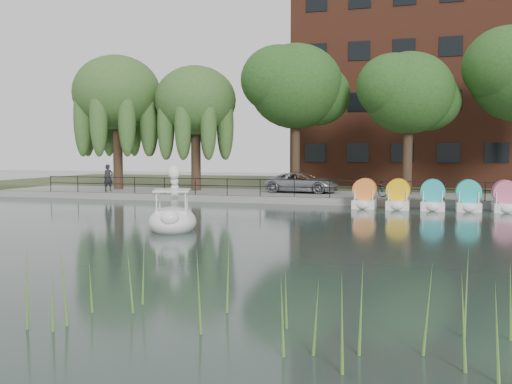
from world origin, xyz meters
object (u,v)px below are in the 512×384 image
at_px(bicycle, 374,188).
at_px(pedestrian, 108,176).
at_px(swan_boat, 173,216).
at_px(minivan, 302,181).

distance_m(bicycle, pedestrian, 16.74).
xyz_separation_m(bicycle, pedestrian, (-16.73, -0.45, 0.49)).
xyz_separation_m(pedestrian, swan_boat, (10.47, -12.90, -0.87)).
xyz_separation_m(minivan, swan_boat, (-1.74, -15.10, -0.60)).
bearing_deg(swan_boat, bicycle, 44.44).
bearing_deg(bicycle, swan_boat, 176.64).
relative_size(minivan, bicycle, 3.02).
height_order(bicycle, swan_boat, swan_boat).
relative_size(minivan, pedestrian, 2.62).
height_order(minivan, bicycle, minivan).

